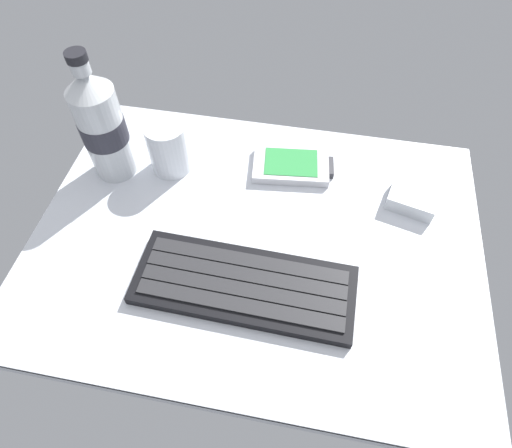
{
  "coord_description": "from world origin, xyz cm",
  "views": [
    {
      "loc": [
        6.43,
        -34.5,
        51.64
      ],
      "look_at": [
        0.0,
        0.0,
        3.0
      ],
      "focal_mm": 30.4,
      "sensor_mm": 36.0,
      "label": 1
    }
  ],
  "objects_px": {
    "handheld_device": "(292,165)",
    "water_bottle": "(102,125)",
    "juice_cup": "(169,149)",
    "keyboard": "(245,285)",
    "charger_block": "(413,198)"
  },
  "relations": [
    {
      "from": "handheld_device",
      "to": "water_bottle",
      "type": "relative_size",
      "value": 0.64
    },
    {
      "from": "handheld_device",
      "to": "juice_cup",
      "type": "xyz_separation_m",
      "value": [
        -0.19,
        -0.03,
        0.03
      ]
    },
    {
      "from": "keyboard",
      "to": "juice_cup",
      "type": "height_order",
      "value": "juice_cup"
    },
    {
      "from": "juice_cup",
      "to": "water_bottle",
      "type": "bearing_deg",
      "value": -166.47
    },
    {
      "from": "keyboard",
      "to": "juice_cup",
      "type": "relative_size",
      "value": 3.44
    },
    {
      "from": "handheld_device",
      "to": "juice_cup",
      "type": "relative_size",
      "value": 1.57
    },
    {
      "from": "handheld_device",
      "to": "water_bottle",
      "type": "distance_m",
      "value": 0.29
    },
    {
      "from": "keyboard",
      "to": "charger_block",
      "type": "relative_size",
      "value": 4.18
    },
    {
      "from": "water_bottle",
      "to": "charger_block",
      "type": "xyz_separation_m",
      "value": [
        0.47,
        0.01,
        -0.08
      ]
    },
    {
      "from": "keyboard",
      "to": "juice_cup",
      "type": "bearing_deg",
      "value": 129.23
    },
    {
      "from": "handheld_device",
      "to": "water_bottle",
      "type": "xyz_separation_m",
      "value": [
        -0.28,
        -0.05,
        0.08
      ]
    },
    {
      "from": "keyboard",
      "to": "charger_block",
      "type": "height_order",
      "value": "charger_block"
    },
    {
      "from": "keyboard",
      "to": "water_bottle",
      "type": "xyz_separation_m",
      "value": [
        -0.25,
        0.17,
        0.08
      ]
    },
    {
      "from": "keyboard",
      "to": "juice_cup",
      "type": "xyz_separation_m",
      "value": [
        -0.16,
        0.2,
        0.03
      ]
    },
    {
      "from": "juice_cup",
      "to": "water_bottle",
      "type": "distance_m",
      "value": 0.1
    }
  ]
}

